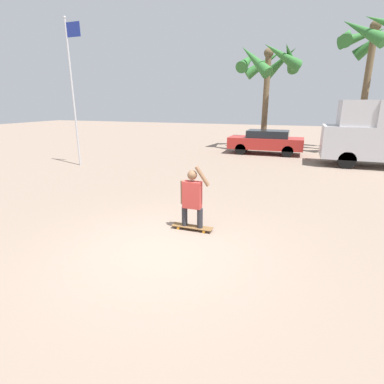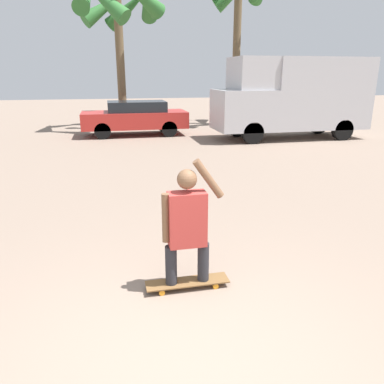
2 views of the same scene
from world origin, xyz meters
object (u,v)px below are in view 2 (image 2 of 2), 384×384
at_px(palm_tree_center_background, 119,6).
at_px(camper_van, 294,96).
at_px(skateboard, 187,282).
at_px(person_skateboarder, 187,221).
at_px(parked_car_red, 135,117).

bearing_deg(palm_tree_center_background, camper_van, -32.91).
distance_m(skateboard, palm_tree_center_background, 15.42).
relative_size(skateboard, camper_van, 0.17).
height_order(skateboard, camper_van, camper_van).
distance_m(skateboard, person_skateboarder, 0.80).
relative_size(camper_van, palm_tree_center_background, 0.92).
xyz_separation_m(person_skateboarder, palm_tree_center_background, (-0.02, 14.47, 4.54)).
xyz_separation_m(skateboard, palm_tree_center_background, (-0.02, 14.47, 5.34)).
xyz_separation_m(person_skateboarder, parked_car_red, (0.33, 12.43, -0.10)).
height_order(person_skateboarder, camper_van, camper_van).
bearing_deg(skateboard, parked_car_red, 88.47).
bearing_deg(person_skateboarder, camper_van, 57.45).
bearing_deg(camper_van, parked_car_red, 160.47).
distance_m(person_skateboarder, parked_car_red, 12.43).
bearing_deg(palm_tree_center_background, person_skateboarder, -89.92).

